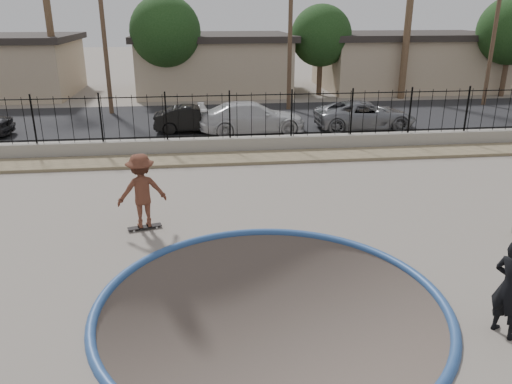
{
  "coord_description": "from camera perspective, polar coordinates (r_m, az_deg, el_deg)",
  "views": [
    {
      "loc": [
        -1.31,
        -9.36,
        5.5
      ],
      "look_at": [
        0.06,
        2.0,
        1.29
      ],
      "focal_mm": 35.0,
      "sensor_mm": 36.0,
      "label": 1
    }
  ],
  "objects": [
    {
      "name": "retaining_wall",
      "position": [
        20.37,
        -2.96,
        5.4
      ],
      "size": [
        42.0,
        0.45,
        0.6
      ],
      "primitive_type": "cube",
      "color": "gray",
      "rests_on": "ground"
    },
    {
      "name": "utility_pole_left",
      "position": [
        28.75,
        -17.09,
        17.79
      ],
      "size": [
        1.7,
        0.24,
        9.0
      ],
      "color": "#473323",
      "rests_on": "ground"
    },
    {
      "name": "utility_pole_right",
      "position": [
        33.23,
        25.72,
        16.96
      ],
      "size": [
        1.7,
        0.24,
        9.0
      ],
      "color": "#473323",
      "rests_on": "ground"
    },
    {
      "name": "skateboard",
      "position": [
        13.58,
        -12.6,
        -3.9
      ],
      "size": [
        0.91,
        0.44,
        0.08
      ],
      "rotation": [
        0.0,
        0.0,
        0.26
      ],
      "color": "black",
      "rests_on": "ground"
    },
    {
      "name": "street_tree_mid",
      "position": [
        34.42,
        7.45,
        17.28
      ],
      "size": [
        3.96,
        3.96,
        5.83
      ],
      "color": "#473323",
      "rests_on": "ground"
    },
    {
      "name": "street_tree_left",
      "position": [
        32.43,
        -10.33,
        17.58
      ],
      "size": [
        4.32,
        4.32,
        6.36
      ],
      "color": "#473323",
      "rests_on": "ground"
    },
    {
      "name": "car_d",
      "position": [
        24.79,
        12.34,
        8.59
      ],
      "size": [
        4.84,
        2.3,
        1.34
      ],
      "primitive_type": "imported",
      "rotation": [
        0.0,
        0.0,
        1.59
      ],
      "color": "gray",
      "rests_on": "street"
    },
    {
      "name": "skater",
      "position": [
        13.24,
        -12.9,
        -0.26
      ],
      "size": [
        1.41,
        1.03,
        1.96
      ],
      "primitive_type": "imported",
      "rotation": [
        0.0,
        0.0,
        3.4
      ],
      "color": "brown",
      "rests_on": "ground"
    },
    {
      "name": "car_c",
      "position": [
        23.39,
        -0.45,
        8.5
      ],
      "size": [
        5.06,
        2.35,
        1.43
      ],
      "primitive_type": "imported",
      "rotation": [
        0.0,
        0.0,
        1.64
      ],
      "color": "silver",
      "rests_on": "street"
    },
    {
      "name": "rock_strip",
      "position": [
        19.38,
        -2.72,
        3.88
      ],
      "size": [
        42.0,
        1.6,
        0.11
      ],
      "primitive_type": "cube",
      "color": "#948261",
      "rests_on": "ground"
    },
    {
      "name": "car_b",
      "position": [
        23.81,
        -7.1,
        8.29
      ],
      "size": [
        3.7,
        1.31,
        1.22
      ],
      "primitive_type": "imported",
      "rotation": [
        0.0,
        0.0,
        1.58
      ],
      "color": "black",
      "rests_on": "street"
    },
    {
      "name": "utility_pole_mid",
      "position": [
        28.85,
        3.96,
        19.08
      ],
      "size": [
        1.7,
        0.24,
        9.5
      ],
      "color": "#473323",
      "rests_on": "ground"
    },
    {
      "name": "bowl_pit",
      "position": [
        10.09,
        1.76,
        -12.82
      ],
      "size": [
        6.84,
        6.84,
        1.8
      ],
      "primitive_type": null,
      "color": "#4D423B",
      "rests_on": "ground"
    },
    {
      "name": "house_east",
      "position": [
        39.15,
        16.72,
        14.22
      ],
      "size": [
        12.6,
        8.6,
        3.9
      ],
      "color": "tan",
      "rests_on": "ground"
    },
    {
      "name": "house_center",
      "position": [
        36.05,
        -4.91,
        14.53
      ],
      "size": [
        10.6,
        8.6,
        3.9
      ],
      "color": "tan",
      "rests_on": "ground"
    },
    {
      "name": "ground",
      "position": [
        22.39,
        -3.21,
        3.04
      ],
      "size": [
        120.0,
        120.0,
        2.2
      ],
      "primitive_type": "cube",
      "color": "gray",
      "rests_on": "ground"
    },
    {
      "name": "street",
      "position": [
        26.95,
        -3.98,
        8.43
      ],
      "size": [
        90.0,
        8.0,
        0.04
      ],
      "primitive_type": "cube",
      "color": "black",
      "rests_on": "ground"
    },
    {
      "name": "street_tree_right",
      "position": [
        37.38,
        27.2,
        16.09
      ],
      "size": [
        4.32,
        4.32,
        6.36
      ],
      "color": "#473323",
      "rests_on": "ground"
    },
    {
      "name": "videographer",
      "position": [
        9.89,
        27.1,
        -9.76
      ],
      "size": [
        0.67,
        0.8,
        1.85
      ],
      "primitive_type": "imported",
      "rotation": [
        0.0,
        0.0,
        1.97
      ],
      "color": "black",
      "rests_on": "ground"
    },
    {
      "name": "fence",
      "position": [
        20.1,
        -3.02,
        8.71
      ],
      "size": [
        40.0,
        0.04,
        1.8
      ],
      "color": "black",
      "rests_on": "retaining_wall"
    },
    {
      "name": "coping_ring",
      "position": [
        10.09,
        1.76,
        -12.82
      ],
      "size": [
        7.04,
        7.04,
        0.2
      ],
      "primitive_type": "torus",
      "color": "#294B86",
      "rests_on": "ground"
    }
  ]
}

